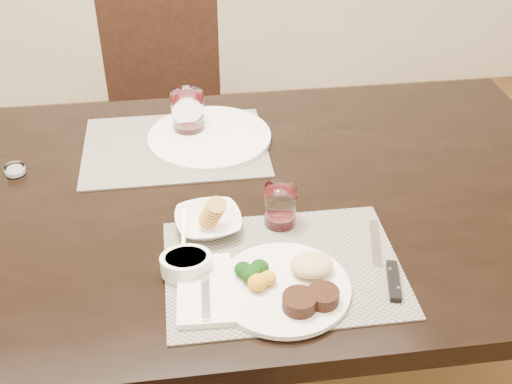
{
  "coord_description": "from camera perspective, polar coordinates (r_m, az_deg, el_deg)",
  "views": [
    {
      "loc": [
        0.05,
        -1.19,
        1.6
      ],
      "look_at": [
        0.2,
        -0.1,
        0.82
      ],
      "focal_mm": 45.0,
      "sensor_mm": 36.0,
      "label": 1
    }
  ],
  "objects": [
    {
      "name": "dining_table",
      "position": [
        1.51,
        -7.89,
        -3.17
      ],
      "size": [
        2.0,
        1.0,
        0.75
      ],
      "color": "black",
      "rests_on": "ground"
    },
    {
      "name": "chair_far",
      "position": [
        2.39,
        -8.06,
        7.64
      ],
      "size": [
        0.42,
        0.42,
        0.9
      ],
      "color": "black",
      "rests_on": "ground"
    },
    {
      "name": "placemat_near",
      "position": [
        1.27,
        2.42,
        -6.75
      ],
      "size": [
        0.46,
        0.34,
        0.0
      ],
      "primitive_type": "cube",
      "color": "gray",
      "rests_on": "dining_table"
    },
    {
      "name": "placemat_far",
      "position": [
        1.65,
        -7.2,
        4.03
      ],
      "size": [
        0.46,
        0.34,
        0.0
      ],
      "primitive_type": "cube",
      "color": "gray",
      "rests_on": "dining_table"
    },
    {
      "name": "dinner_plate",
      "position": [
        1.21,
        3.08,
        -8.25
      ],
      "size": [
        0.25,
        0.25,
        0.04
      ],
      "rotation": [
        0.0,
        0.0,
        -0.25
      ],
      "color": "white",
      "rests_on": "placemat_near"
    },
    {
      "name": "napkin_fork",
      "position": [
        1.21,
        -4.56,
        -8.59
      ],
      "size": [
        0.11,
        0.19,
        0.02
      ],
      "rotation": [
        0.0,
        0.0,
        -0.05
      ],
      "color": "white",
      "rests_on": "placemat_near"
    },
    {
      "name": "steak_knife",
      "position": [
        1.27,
        11.74,
        -6.9
      ],
      "size": [
        0.05,
        0.25,
        0.01
      ],
      "rotation": [
        0.0,
        0.0,
        -0.22
      ],
      "color": "silver",
      "rests_on": "placemat_near"
    },
    {
      "name": "cracker_bowl",
      "position": [
        1.35,
        -4.26,
        -2.65
      ],
      "size": [
        0.15,
        0.15,
        0.06
      ],
      "rotation": [
        0.0,
        0.0,
        0.09
      ],
      "color": "white",
      "rests_on": "placemat_near"
    },
    {
      "name": "sauce_ramekin",
      "position": [
        1.25,
        -6.22,
        -6.32
      ],
      "size": [
        0.1,
        0.15,
        0.08
      ],
      "rotation": [
        0.0,
        0.0,
        -0.11
      ],
      "color": "white",
      "rests_on": "placemat_near"
    },
    {
      "name": "wine_glass_near",
      "position": [
        1.35,
        2.17,
        -1.36
      ],
      "size": [
        0.07,
        0.07,
        0.09
      ],
      "rotation": [
        0.0,
        0.0,
        -0.3
      ],
      "color": "white",
      "rests_on": "placemat_near"
    },
    {
      "name": "far_plate",
      "position": [
        1.66,
        -4.15,
        4.89
      ],
      "size": [
        0.32,
        0.32,
        0.01
      ],
      "primitive_type": "cylinder",
      "color": "white",
      "rests_on": "placemat_far"
    },
    {
      "name": "wine_glass_far",
      "position": [
        1.68,
        -6.05,
        6.81
      ],
      "size": [
        0.08,
        0.08,
        0.12
      ],
      "rotation": [
        0.0,
        0.0,
        0.3
      ],
      "color": "white",
      "rests_on": "placemat_far"
    },
    {
      "name": "salt_cellar",
      "position": [
        1.63,
        -20.63,
        1.8
      ],
      "size": [
        0.05,
        0.05,
        0.02
      ],
      "rotation": [
        0.0,
        0.0,
        -0.15
      ],
      "color": "white",
      "rests_on": "dining_table"
    }
  ]
}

